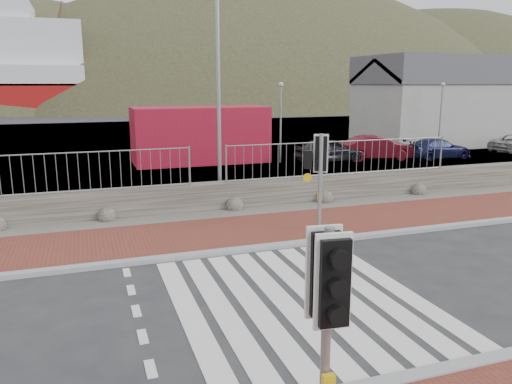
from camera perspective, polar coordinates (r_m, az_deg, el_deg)
name	(u,v)px	position (r m, az deg, el deg)	size (l,w,h in m)	color
ground	(298,299)	(9.87, 4.80, -12.13)	(220.00, 220.00, 0.00)	#28282B
sidewalk_far	(232,233)	(13.82, -2.77, -4.67)	(40.00, 3.00, 0.08)	brown
kerb_near	(386,384)	(7.54, 14.66, -20.43)	(40.00, 0.25, 0.12)	gray
kerb_far	(249,249)	(12.45, -0.81, -6.54)	(40.00, 0.25, 0.12)	gray
zebra_crossing	(298,299)	(9.87, 4.80, -12.10)	(4.62, 5.60, 0.01)	silver
gravel_strip	(214,215)	(15.68, -4.83, -2.67)	(40.00, 1.50, 0.06)	#59544C
stone_wall	(208,197)	(16.33, -5.56, -0.55)	(40.00, 0.60, 0.90)	#423E37
railing	(208,156)	(15.94, -5.53, 4.14)	(18.07, 0.07, 1.22)	gray
quay	(139,142)	(36.51, -13.24, 5.61)	(120.00, 40.00, 0.50)	#4C4C4F
water	(111,114)	(71.30, -16.28, 8.59)	(220.00, 50.00, 0.05)	#3F4C54
harbor_building	(451,100)	(36.76, 21.36, 9.73)	(12.20, 6.20, 5.80)	#9E9E99
hills_backdrop	(146,224)	(100.39, -12.43, -3.62)	(254.00, 90.00, 100.00)	#2B301D
traffic_signal_near	(327,297)	(5.28, 8.14, -11.80)	(0.41, 0.27, 2.68)	gray
traffic_signal_far	(319,162)	(13.47, 7.25, 3.44)	(0.68, 0.45, 2.77)	gray
streetlight	(222,73)	(16.86, -3.88, 13.45)	(1.64, 0.58, 7.84)	gray
shipping_container	(200,135)	(26.35, -6.39, 6.52)	(6.90, 2.87, 2.87)	maroon
car_a	(329,150)	(26.58, 8.37, 4.77)	(1.49, 3.70, 1.26)	black
car_b	(377,148)	(27.82, 13.65, 4.93)	(1.38, 3.95, 1.30)	#4F0B15
car_c	(438,149)	(29.27, 20.09, 4.67)	(1.53, 3.77, 1.09)	#13173B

